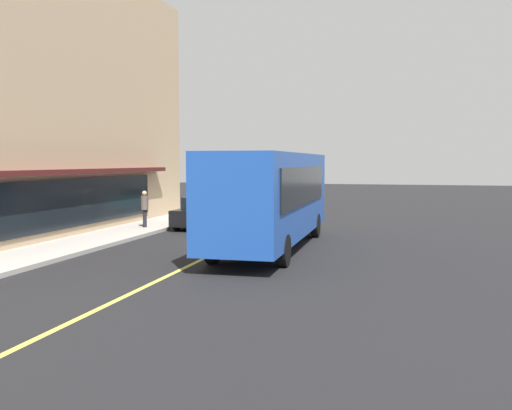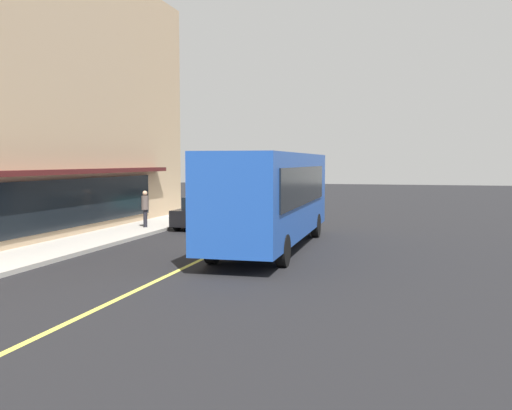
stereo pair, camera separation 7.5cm
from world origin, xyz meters
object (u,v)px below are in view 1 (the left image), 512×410
object	(u,v)px
bus	(272,195)
pedestrian_mid_block	(197,195)
traffic_light	(206,173)
car_black	(204,212)
pedestrian_by_curb	(145,205)
car_teal	(251,201)

from	to	relation	value
bus	pedestrian_mid_block	distance (m)	15.42
bus	traffic_light	world-z (taller)	bus
traffic_light	bus	bearing A→B (deg)	-149.47
car_black	pedestrian_by_curb	xyz separation A→B (m)	(-1.87, 2.27, 0.43)
bus	pedestrian_by_curb	bearing A→B (deg)	61.33
car_teal	pedestrian_mid_block	distance (m)	3.43
bus	pedestrian_mid_block	world-z (taller)	bus
pedestrian_mid_block	car_teal	bearing A→B (deg)	-75.45
pedestrian_mid_block	traffic_light	bearing A→B (deg)	-145.68
traffic_light	car_black	xyz separation A→B (m)	(-5.64, -1.96, -1.79)
traffic_light	car_black	bearing A→B (deg)	-160.84
traffic_light	pedestrian_mid_block	size ratio (longest dim) A/B	1.97
bus	pedestrian_by_curb	distance (m)	8.01
bus	traffic_light	size ratio (longest dim) A/B	3.49
car_teal	pedestrian_mid_block	size ratio (longest dim) A/B	2.67
pedestrian_by_curb	pedestrian_mid_block	bearing A→B (deg)	5.83
pedestrian_by_curb	pedestrian_mid_block	size ratio (longest dim) A/B	1.05
car_teal	car_black	xyz separation A→B (m)	(-8.35, 0.08, 0.00)
traffic_light	pedestrian_mid_block	xyz separation A→B (m)	(1.85, 1.26, -1.41)
pedestrian_mid_block	car_black	bearing A→B (deg)	-156.72
traffic_light	pedestrian_by_curb	size ratio (longest dim) A/B	1.88
traffic_light	car_black	world-z (taller)	traffic_light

